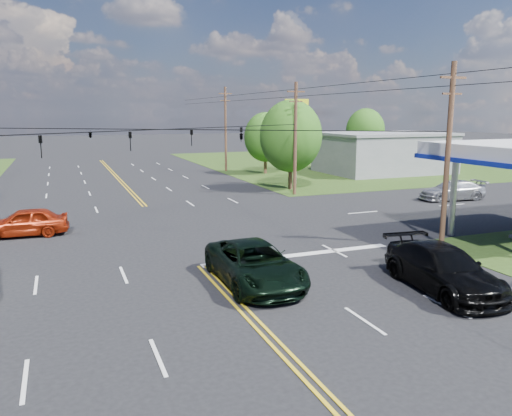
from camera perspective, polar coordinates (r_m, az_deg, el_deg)
name	(u,v)px	position (r m, az deg, el deg)	size (l,w,h in m)	color
ground	(166,229)	(30.77, -10.21, -2.41)	(280.00, 280.00, 0.00)	black
grass_ne	(362,162)	(74.04, 12.02, 5.18)	(46.00, 48.00, 0.03)	#263912
stop_bar	(299,255)	(24.95, 4.93, -5.39)	(10.00, 0.50, 0.02)	silver
retail_ne	(384,154)	(61.18, 14.38, 6.02)	(14.00, 10.00, 4.40)	slate
pole_se	(448,153)	(27.80, 21.08, 5.91)	(1.60, 0.28, 9.50)	#462D1D
pole_ne	(295,137)	(42.80, 4.51, 8.05)	(1.60, 0.28, 9.50)	#462D1D
pole_right_far	(226,128)	(60.43, -3.50, 9.10)	(1.60, 0.28, 10.00)	#462D1D
span_wire_signals	(163,129)	(30.00, -10.60, 8.82)	(26.00, 18.00, 1.13)	black
power_lines	(168,82)	(28.07, -9.98, 14.03)	(26.04, 100.00, 0.64)	black
tree_right_a	(291,136)	(45.94, 3.99, 8.19)	(5.70, 5.70, 8.18)	#462D1D
tree_right_b	(265,137)	(57.94, 1.08, 8.10)	(4.94, 4.94, 7.09)	#462D1D
tree_far_r	(365,131)	(71.53, 12.38, 8.63)	(5.32, 5.32, 7.63)	#462D1D
pickup_dkgreen	(255,264)	(20.58, -0.17, -6.40)	(2.83, 6.13, 1.70)	black
suv_black	(443,269)	(21.21, 20.58, -6.52)	(2.45, 6.04, 1.75)	black
sedan_red	(24,222)	(31.40, -24.95, -1.48)	(1.91, 4.76, 1.62)	maroon
sedan_far	(452,190)	(43.38, 21.51, 1.89)	(2.21, 5.44, 1.58)	#A7A8AC
polesign_ne	(296,118)	(48.90, 4.65, 10.24)	(2.27, 0.80, 8.29)	#A5A5AA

